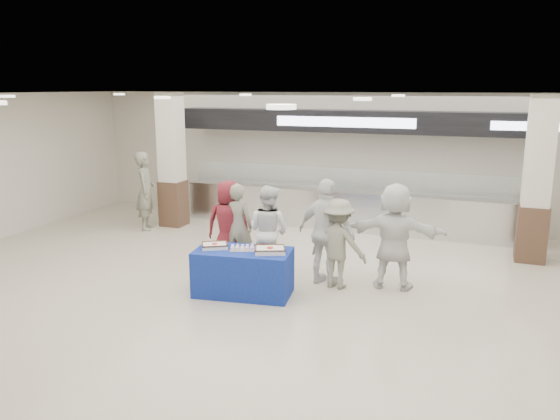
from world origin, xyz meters
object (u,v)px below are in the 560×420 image
at_px(display_table, 243,272).
at_px(chef_short, 326,233).
at_px(soldier_bg, 146,191).
at_px(sheet_cake_right, 270,250).
at_px(cupcake_tray, 242,248).
at_px(civilian_white, 394,236).
at_px(sheet_cake_left, 215,245).
at_px(soldier_b, 338,244).
at_px(chef_tall, 269,231).
at_px(civilian_maroon, 228,224).
at_px(soldier_a, 237,226).

relative_size(display_table, chef_short, 0.84).
bearing_deg(soldier_bg, sheet_cake_right, -147.20).
bearing_deg(cupcake_tray, civilian_white, 27.29).
relative_size(sheet_cake_left, soldier_b, 0.34).
distance_m(cupcake_tray, chef_tall, 1.02).
height_order(sheet_cake_right, chef_short, chef_short).
height_order(sheet_cake_left, civilian_maroon, civilian_maroon).
bearing_deg(chef_short, civilian_white, -151.65).
bearing_deg(chef_tall, display_table, 103.38).
xyz_separation_m(sheet_cake_left, chef_tall, (0.52, 1.07, 0.03)).
relative_size(soldier_b, civilian_white, 0.84).
xyz_separation_m(civilian_white, soldier_bg, (-6.12, 1.86, 0.02)).
distance_m(soldier_b, soldier_bg, 5.67).
bearing_deg(chef_short, sheet_cake_left, 46.45).
height_order(cupcake_tray, civilian_white, civilian_white).
xyz_separation_m(sheet_cake_right, civilian_white, (1.78, 1.14, 0.10)).
height_order(display_table, civilian_white, civilian_white).
bearing_deg(soldier_bg, chef_tall, -139.68).
relative_size(sheet_cake_left, civilian_white, 0.29).
bearing_deg(chef_tall, cupcake_tray, 102.39).
height_order(cupcake_tray, soldier_bg, soldier_bg).
distance_m(display_table, soldier_bg, 4.96).
bearing_deg(soldier_a, soldier_b, 167.77).
distance_m(civilian_maroon, soldier_b, 2.22).
relative_size(sheet_cake_right, civilian_maroon, 0.35).
relative_size(cupcake_tray, soldier_a, 0.30).
xyz_separation_m(civilian_maroon, civilian_white, (3.08, -0.02, 0.08)).
height_order(sheet_cake_left, soldier_bg, soldier_bg).
height_order(display_table, chef_short, chef_short).
height_order(civilian_maroon, soldier_bg, soldier_bg).
xyz_separation_m(sheet_cake_left, cupcake_tray, (0.47, 0.05, -0.01)).
bearing_deg(cupcake_tray, display_table, -44.10).
bearing_deg(sheet_cake_right, soldier_b, 42.75).
bearing_deg(civilian_white, soldier_a, -2.38).
height_order(sheet_cake_left, civilian_white, civilian_white).
height_order(chef_short, civilian_white, chef_short).
bearing_deg(chef_tall, chef_short, -169.96).
distance_m(sheet_cake_left, civilian_white, 2.98).
height_order(civilian_maroon, soldier_a, civilian_maroon).
height_order(sheet_cake_right, soldier_a, soldier_a).
xyz_separation_m(display_table, civilian_maroon, (-0.84, 1.20, 0.45)).
bearing_deg(sheet_cake_right, chef_tall, 113.00).
bearing_deg(chef_tall, soldier_a, 3.40).
relative_size(civilian_maroon, chef_tall, 1.01).
height_order(display_table, soldier_a, soldier_a).
height_order(sheet_cake_left, chef_tall, chef_tall).
xyz_separation_m(civilian_maroon, soldier_bg, (-3.05, 1.84, 0.10)).
distance_m(cupcake_tray, soldier_a, 1.32).
bearing_deg(soldier_b, soldier_bg, -12.78).
distance_m(sheet_cake_right, soldier_b, 1.22).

